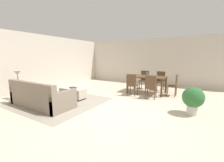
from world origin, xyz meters
TOP-DOWN VIEW (x-y plane):
  - ground_plane at (0.00, 0.00)m, footprint 10.80×10.80m
  - wall_back at (0.00, 5.00)m, footprint 9.00×0.12m
  - wall_left at (-4.50, 0.50)m, footprint 0.12×11.00m
  - area_rug at (-2.03, -0.37)m, footprint 3.00×2.80m
  - couch at (-2.15, -0.99)m, footprint 2.27×0.92m
  - ottoman_table at (-1.90, 0.20)m, footprint 1.06×0.45m
  - side_table at (-3.59, -0.94)m, footprint 0.40×0.40m
  - table_lamp at (-3.59, -0.94)m, footprint 0.26×0.26m
  - dining_table at (0.28, 2.61)m, footprint 1.63×0.98m
  - dining_chair_near_left at (-0.09, 1.79)m, footprint 0.41×0.41m
  - dining_chair_near_right at (0.72, 1.73)m, footprint 0.43×0.43m
  - dining_chair_far_left at (-0.11, 3.44)m, footprint 0.41×0.41m
  - dining_chair_far_right at (0.67, 3.47)m, footprint 0.43×0.43m
  - dining_chair_head_east at (1.43, 2.61)m, footprint 0.40×0.40m
  - vase_centerpiece at (0.27, 2.62)m, footprint 0.09×0.09m
  - book_on_ottoman at (-1.94, 0.25)m, footprint 0.30×0.25m
  - potted_plant at (2.19, 0.76)m, footprint 0.58×0.58m

SIDE VIEW (x-z plane):
  - ground_plane at x=0.00m, z-range 0.00..0.00m
  - area_rug at x=-2.03m, z-range 0.00..0.01m
  - ottoman_table at x=-1.90m, z-range 0.03..0.44m
  - couch at x=-2.15m, z-range -0.13..0.73m
  - book_on_ottoman at x=-1.94m, z-range 0.41..0.44m
  - side_table at x=-3.59m, z-range 0.17..0.76m
  - potted_plant at x=2.19m, z-range 0.07..0.86m
  - dining_chair_near_left at x=-0.09m, z-range 0.06..0.98m
  - dining_chair_near_right at x=0.72m, z-range 0.06..0.98m
  - dining_chair_far_left at x=-0.11m, z-range 0.06..0.98m
  - dining_chair_far_right at x=0.67m, z-range 0.06..0.98m
  - dining_chair_head_east at x=1.43m, z-range 0.06..0.98m
  - dining_table at x=0.28m, z-range 0.29..1.05m
  - vase_centerpiece at x=0.27m, z-range 0.76..0.94m
  - table_lamp at x=-3.59m, z-range 0.74..1.26m
  - wall_back at x=0.00m, z-range 0.00..2.70m
  - wall_left at x=-4.50m, z-range 0.00..2.70m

